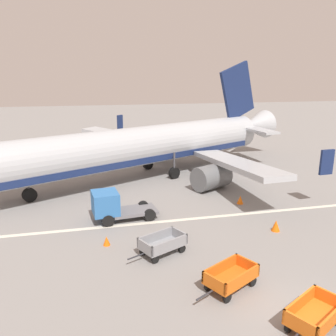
# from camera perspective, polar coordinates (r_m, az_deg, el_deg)

# --- Properties ---
(ground_plane) EXTENTS (220.00, 220.00, 0.00)m
(ground_plane) POSITION_cam_1_polar(r_m,az_deg,el_deg) (16.39, 21.68, -22.31)
(ground_plane) COLOR gray
(apron_stripe) EXTENTS (120.00, 0.36, 0.01)m
(apron_stripe) POSITION_cam_1_polar(r_m,az_deg,el_deg) (24.86, 7.31, -7.99)
(apron_stripe) COLOR silver
(apron_stripe) RESTS_ON ground
(airplane) EXTENTS (35.37, 29.11, 11.34)m
(airplane) POSITION_cam_1_polar(r_m,az_deg,el_deg) (33.70, -3.27, 3.65)
(airplane) COLOR #B2B7BC
(airplane) RESTS_ON ground
(baggage_cart_second_in_row) EXTENTS (3.47, 2.42, 1.07)m
(baggage_cart_second_in_row) POSITION_cam_1_polar(r_m,az_deg,el_deg) (15.78, 23.04, -21.38)
(baggage_cart_second_in_row) COLOR orange
(baggage_cart_second_in_row) RESTS_ON ground
(baggage_cart_third_in_row) EXTENTS (3.48, 2.42, 1.07)m
(baggage_cart_third_in_row) POSITION_cam_1_polar(r_m,az_deg,el_deg) (17.12, 10.30, -17.21)
(baggage_cart_third_in_row) COLOR orange
(baggage_cart_third_in_row) RESTS_ON ground
(baggage_cart_fourth_in_row) EXTENTS (3.52, 2.34, 1.07)m
(baggage_cart_fourth_in_row) POSITION_cam_1_polar(r_m,az_deg,el_deg) (19.71, -0.92, -12.37)
(baggage_cart_fourth_in_row) COLOR gray
(baggage_cart_fourth_in_row) RESTS_ON ground
(service_truck_beside_carts) EXTENTS (4.56, 2.40, 2.10)m
(service_truck_beside_carts) POSITION_cam_1_polar(r_m,az_deg,el_deg) (24.01, -9.10, -6.09)
(service_truck_beside_carts) COLOR slate
(service_truck_beside_carts) RESTS_ON ground
(traffic_cone_near_plane) EXTENTS (0.50, 0.50, 0.66)m
(traffic_cone_near_plane) POSITION_cam_1_polar(r_m,az_deg,el_deg) (27.57, 11.81, -5.13)
(traffic_cone_near_plane) COLOR orange
(traffic_cone_near_plane) RESTS_ON ground
(traffic_cone_mid_apron) EXTENTS (0.55, 0.55, 0.72)m
(traffic_cone_mid_apron) POSITION_cam_1_polar(r_m,az_deg,el_deg) (23.50, 17.33, -9.05)
(traffic_cone_mid_apron) COLOR orange
(traffic_cone_mid_apron) RESTS_ON ground
(traffic_cone_by_carts) EXTENTS (0.42, 0.42, 0.56)m
(traffic_cone_by_carts) POSITION_cam_1_polar(r_m,az_deg,el_deg) (21.05, -10.08, -11.73)
(traffic_cone_by_carts) COLOR orange
(traffic_cone_by_carts) RESTS_ON ground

